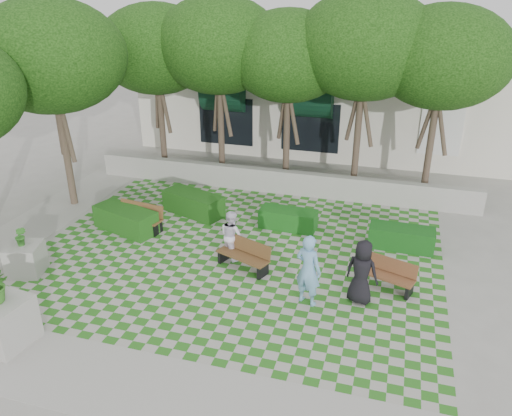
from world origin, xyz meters
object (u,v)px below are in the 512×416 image
(bench_mid, at_px, (244,255))
(bench_west, at_px, (139,217))
(hedge_east, at_px, (401,238))
(person_dark, at_px, (362,272))
(planter_front, at_px, (1,313))
(hedge_west, at_px, (126,220))
(hedge_midright, at_px, (288,219))
(bench_east, at_px, (386,274))
(person_blue, at_px, (308,270))
(planter_back, at_px, (25,258))
(hedge_midleft, at_px, (193,203))
(person_white, at_px, (232,235))

(bench_mid, height_order, bench_west, bench_west)
(hedge_east, distance_m, person_dark, 3.43)
(bench_mid, xyz_separation_m, planter_front, (-4.19, -4.65, 0.39))
(hedge_west, bearing_deg, hedge_midright, 18.02)
(bench_east, height_order, hedge_west, bench_east)
(planter_front, xyz_separation_m, person_blue, (6.25, 3.46, 0.17))
(hedge_west, distance_m, planter_back, 3.45)
(hedge_west, bearing_deg, planter_front, -87.24)
(bench_mid, bearing_deg, person_dark, 8.74)
(bench_mid, relative_size, bench_west, 0.97)
(bench_east, distance_m, planter_front, 9.42)
(planter_back, bearing_deg, bench_east, 12.14)
(bench_mid, relative_size, hedge_east, 0.87)
(hedge_midleft, height_order, planter_front, planter_front)
(bench_mid, distance_m, hedge_midright, 2.93)
(hedge_east, xyz_separation_m, person_dark, (-0.94, -3.25, 0.52))
(person_white, bearing_deg, person_blue, -178.05)
(hedge_midleft, relative_size, person_blue, 1.15)
(person_white, bearing_deg, planter_front, 88.72)
(bench_east, bearing_deg, bench_mid, -159.22)
(bench_west, distance_m, planter_back, 3.79)
(hedge_east, relative_size, hedge_midleft, 0.88)
(bench_east, bearing_deg, person_white, -165.21)
(bench_east, xyz_separation_m, bench_mid, (-3.93, -0.10, 0.01))
(planter_front, height_order, person_blue, planter_front)
(person_blue, distance_m, person_dark, 1.36)
(hedge_east, distance_m, planter_back, 11.03)
(hedge_midleft, distance_m, planter_back, 5.83)
(planter_front, bearing_deg, person_dark, 27.41)
(bench_east, height_order, planter_back, planter_back)
(hedge_midleft, distance_m, person_white, 3.49)
(bench_west, height_order, hedge_east, bench_west)
(hedge_east, distance_m, hedge_midleft, 7.15)
(bench_mid, height_order, planter_front, planter_front)
(hedge_east, bearing_deg, person_blue, -121.06)
(person_white, bearing_deg, bench_mid, 173.81)
(person_blue, relative_size, person_dark, 1.12)
(person_dark, relative_size, person_white, 1.14)
(hedge_east, xyz_separation_m, hedge_west, (-8.76, -1.31, 0.04))
(hedge_midleft, xyz_separation_m, person_blue, (4.90, -4.23, 0.58))
(bench_west, distance_m, hedge_west, 0.44)
(hedge_midleft, bearing_deg, person_blue, -40.80)
(bench_mid, xyz_separation_m, hedge_midright, (0.63, 2.86, -0.08))
(bench_east, xyz_separation_m, planter_back, (-9.72, -2.09, 0.09))
(hedge_east, bearing_deg, hedge_west, -171.50)
(person_white, bearing_deg, hedge_east, -122.51)
(hedge_midleft, bearing_deg, hedge_west, -131.57)
(hedge_midright, relative_size, person_white, 1.24)
(bench_east, bearing_deg, hedge_east, 100.92)
(person_dark, bearing_deg, bench_east, -109.00)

